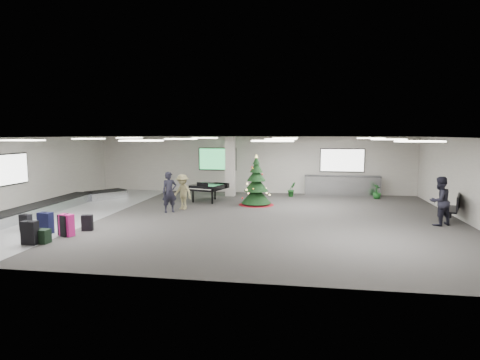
% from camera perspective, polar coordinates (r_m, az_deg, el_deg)
% --- Properties ---
extents(ground, '(18.00, 18.00, 0.00)m').
position_cam_1_polar(ground, '(16.22, -1.43, -5.32)').
color(ground, '#34322F').
rests_on(ground, ground).
extents(room_envelope, '(18.02, 14.02, 3.21)m').
position_cam_1_polar(room_envelope, '(16.64, -2.34, 3.08)').
color(room_envelope, '#B0A9A1').
rests_on(room_envelope, ground).
extents(baggage_carousel, '(2.28, 9.71, 0.43)m').
position_cam_1_polar(baggage_carousel, '(19.12, -25.32, -3.48)').
color(baggage_carousel, silver).
rests_on(baggage_carousel, ground).
extents(service_counter, '(4.05, 0.65, 1.08)m').
position_cam_1_polar(service_counter, '(22.54, 14.31, -0.75)').
color(service_counter, silver).
rests_on(service_counter, ground).
extents(suitcase_0, '(0.47, 0.26, 0.74)m').
position_cam_1_polar(suitcase_0, '(13.80, -27.71, -6.67)').
color(suitcase_0, black).
rests_on(suitcase_0, ground).
extents(suitcase_1, '(0.51, 0.42, 0.72)m').
position_cam_1_polar(suitcase_1, '(14.46, -23.72, -5.94)').
color(suitcase_1, black).
rests_on(suitcase_1, ground).
extents(pink_suitcase, '(0.52, 0.39, 0.75)m').
position_cam_1_polar(pink_suitcase, '(14.42, -23.42, -5.90)').
color(pink_suitcase, '#D31B7B').
rests_on(pink_suitcase, ground).
extents(suitcase_3, '(0.41, 0.29, 0.57)m').
position_cam_1_polar(suitcase_3, '(14.95, -20.90, -5.71)').
color(suitcase_3, black).
rests_on(suitcase_3, ground).
extents(navy_suitcase, '(0.50, 0.33, 0.74)m').
position_cam_1_polar(navy_suitcase, '(15.06, -25.92, -5.52)').
color(navy_suitcase, black).
rests_on(navy_suitcase, ground).
extents(green_duffel, '(0.66, 0.36, 0.45)m').
position_cam_1_polar(green_duffel, '(13.90, -26.66, -7.13)').
color(green_duffel, black).
rests_on(green_duffel, ground).
extents(suitcase_8, '(0.43, 0.30, 0.60)m').
position_cam_1_polar(suitcase_8, '(15.79, -28.17, -5.36)').
color(suitcase_8, black).
rests_on(suitcase_8, ground).
extents(christmas_tree, '(1.68, 1.68, 2.40)m').
position_cam_1_polar(christmas_tree, '(18.91, 2.33, -1.09)').
color(christmas_tree, maroon).
rests_on(christmas_tree, ground).
extents(grand_piano, '(1.79, 2.08, 1.01)m').
position_cam_1_polar(grand_piano, '(19.94, -4.53, -1.00)').
color(grand_piano, black).
rests_on(grand_piano, ground).
extents(bench, '(1.15, 1.74, 1.05)m').
position_cam_1_polar(bench, '(17.45, 28.08, -3.28)').
color(bench, black).
rests_on(bench, ground).
extents(traveler_a, '(0.76, 0.71, 1.74)m').
position_cam_1_polar(traveler_a, '(17.34, -10.01, -1.71)').
color(traveler_a, black).
rests_on(traveler_a, ground).
extents(traveler_b, '(1.16, 0.96, 1.56)m').
position_cam_1_polar(traveler_b, '(17.96, -8.18, -1.69)').
color(traveler_b, '#94895B').
rests_on(traveler_b, ground).
extents(traveler_bench, '(1.11, 1.04, 1.81)m').
position_cam_1_polar(traveler_bench, '(16.36, 26.51, -2.70)').
color(traveler_bench, black).
rests_on(traveler_bench, ground).
extents(potted_plant_left, '(0.56, 0.54, 0.79)m').
position_cam_1_polar(potted_plant_left, '(21.60, 7.36, -1.32)').
color(potted_plant_left, '#15431C').
rests_on(potted_plant_left, ground).
extents(potted_plant_right, '(0.58, 0.58, 0.75)m').
position_cam_1_polar(potted_plant_right, '(21.91, 18.89, -1.56)').
color(potted_plant_right, '#15431C').
rests_on(potted_plant_right, ground).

